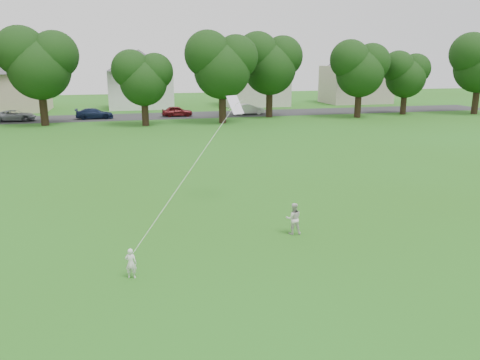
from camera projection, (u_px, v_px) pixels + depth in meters
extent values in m
plane|color=#295C15|center=(214.00, 267.00, 15.03)|extent=(160.00, 160.00, 0.00)
cube|color=#2D2D30|center=(145.00, 116.00, 54.46)|extent=(90.00, 7.00, 0.01)
imported|color=silver|center=(131.00, 263.00, 14.16)|extent=(0.40, 0.32, 0.96)
imported|color=silver|center=(293.00, 219.00, 17.72)|extent=(0.67, 0.56, 1.23)
plane|color=white|center=(235.00, 105.00, 20.72)|extent=(1.00, 0.89, 0.79)
cylinder|color=white|center=(193.00, 166.00, 17.41)|extent=(0.01, 0.01, 9.23)
cylinder|color=black|center=(43.00, 107.00, 46.61)|extent=(0.76, 0.76, 3.75)
cylinder|color=black|center=(145.00, 111.00, 46.60)|extent=(0.69, 0.69, 2.88)
cylinder|color=black|center=(222.00, 106.00, 48.41)|extent=(0.75, 0.75, 3.62)
cylinder|color=black|center=(269.00, 101.00, 53.41)|extent=(0.76, 0.76, 3.68)
cylinder|color=black|center=(358.00, 103.00, 53.14)|extent=(0.73, 0.73, 3.34)
cylinder|color=black|center=(404.00, 102.00, 56.22)|extent=(0.69, 0.69, 2.90)
cylinder|color=black|center=(476.00, 98.00, 56.54)|extent=(0.76, 0.76, 3.71)
imported|color=gray|center=(15.00, 116.00, 50.13)|extent=(4.23, 1.97, 1.17)
imported|color=#111B38|center=(94.00, 114.00, 52.06)|extent=(4.09, 1.74, 1.18)
imported|color=#5D1215|center=(177.00, 111.00, 54.23)|extent=(3.56, 1.46, 1.21)
imported|color=silver|center=(248.00, 109.00, 56.24)|extent=(3.89, 1.54, 1.26)
cube|color=beige|center=(12.00, 92.00, 59.49)|extent=(8.56, 7.06, 4.73)
pyramid|color=#47454A|center=(8.00, 52.00, 58.24)|extent=(12.34, 12.34, 2.60)
cube|color=white|center=(140.00, 89.00, 63.23)|extent=(8.36, 6.36, 5.01)
pyramid|color=#47454A|center=(138.00, 49.00, 61.91)|extent=(12.06, 12.06, 2.76)
cube|color=beige|center=(254.00, 86.00, 66.96)|extent=(8.77, 7.24, 5.36)
pyramid|color=#47454A|center=(254.00, 46.00, 65.54)|extent=(12.66, 12.66, 2.95)
cube|color=#B9AB99|center=(356.00, 84.00, 70.71)|extent=(9.40, 6.52, 5.50)
pyramid|color=#47454A|center=(358.00, 45.00, 69.26)|extent=(13.56, 13.56, 3.03)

